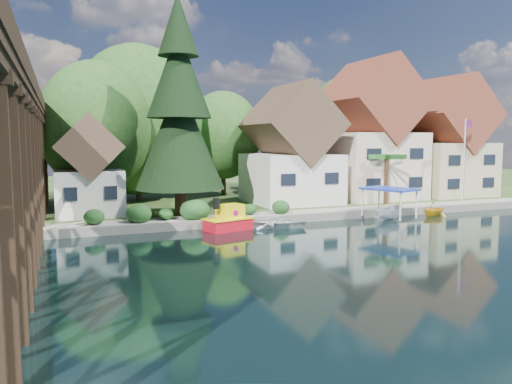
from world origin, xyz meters
The scene contains 18 objects.
ground centered at (0.00, 0.00, 0.00)m, with size 140.00×140.00×0.00m, color black.
bank centered at (0.00, 34.00, 0.25)m, with size 140.00×52.00×0.50m, color #2E461C.
seawall centered at (4.00, 8.00, 0.31)m, with size 60.00×0.40×0.62m, color slate.
promenade centered at (6.00, 9.30, 0.53)m, with size 50.00×2.60×0.06m, color gray.
trestle_bridge centered at (-16.00, 5.17, 5.35)m, with size 4.12×44.18×9.30m.
house_left centered at (7.00, 16.00, 5.14)m, with size 7.64×8.64×11.02m.
house_center centered at (16.00, 16.50, 6.42)m, with size 8.65×9.18×13.89m.
house_right centered at (25.00, 16.00, 5.78)m, with size 8.15×8.64×12.45m.
shed centered at (-11.00, 14.50, 3.83)m, with size 5.09×5.40×7.85m.
bg_trees centered at (1.00, 21.25, 7.29)m, with size 49.90×13.30×10.57m.
shrubs centered at (-4.60, 9.26, 1.23)m, with size 15.76×2.47×1.70m.
conifer centered at (-4.43, 11.72, 8.56)m, with size 6.80×6.80×16.74m.
palm_tree centered at (14.48, 11.49, 4.67)m, with size 3.83×3.83×4.78m.
flagpole centered at (22.34, 10.23, 5.28)m, with size 1.17×0.45×7.79m.
tugboat centered at (-2.15, 6.85, 0.72)m, with size 3.66×2.64×2.39m.
boat_white_a centered at (1.51, 6.58, 0.45)m, with size 3.10×4.34×0.90m, color silver.
boat_canopy centered at (11.09, 6.41, 1.09)m, with size 3.89×4.64×2.55m.
boat_yellow centered at (16.03, 6.93, 0.66)m, with size 2.17×2.51×1.32m, color gold.
Camera 1 is at (-13.05, -26.10, 6.34)m, focal length 35.00 mm.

